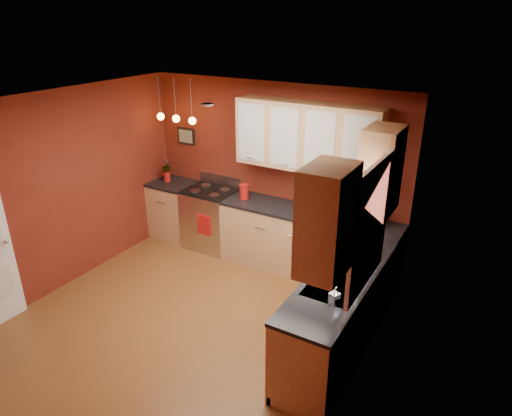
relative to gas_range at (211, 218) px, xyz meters
The scene contains 25 objects.
floor 2.08m from the gas_range, 62.94° to the right, with size 4.20×4.20×0.00m, color brown.
ceiling 2.93m from the gas_range, 62.94° to the right, with size 4.00×4.20×0.02m, color white.
wall_back 1.27m from the gas_range, 18.02° to the left, with size 4.00×0.02×2.60m, color maroon.
wall_left 2.25m from the gas_range, 120.95° to the right, with size 0.02×4.20×2.60m, color maroon.
wall_right 3.53m from the gas_range, 31.66° to the right, with size 0.02×4.20×2.60m, color maroon.
base_cabinets_back_left 0.73m from the gas_range, behind, with size 0.70×0.60×0.90m, color #DDAB77.
base_cabinets_back_right 1.65m from the gas_range, ahead, with size 2.54×0.60×0.90m, color #DDAB77.
base_cabinets_right 2.95m from the gas_range, 27.27° to the right, with size 0.60×2.10×0.90m, color #DDAB77.
counter_back_left 0.85m from the gas_range, behind, with size 0.70×0.62×0.04m, color black.
counter_back_right 1.71m from the gas_range, ahead, with size 2.54×0.62×0.04m, color black.
counter_right 2.98m from the gas_range, 27.27° to the right, with size 0.62×2.10×0.04m, color black.
gas_range is the anchor object (origin of this frame).
dishwasher_front 2.04m from the gas_range, ahead, with size 0.60×0.02×0.80m, color silver.
sink 3.05m from the gas_range, 29.78° to the right, with size 0.50×0.70×0.33m.
window 3.48m from the gas_range, 27.40° to the right, with size 0.06×1.02×1.22m.
upper_cabinets_back 2.12m from the gas_range, ahead, with size 2.00×0.35×0.90m, color #DDAB77.
upper_cabinets_right 3.45m from the gas_range, 28.26° to the right, with size 0.35×1.95×0.90m, color #DDAB77.
wall_picture 1.36m from the gas_range, 156.09° to the left, with size 0.32×0.03×0.26m, color black.
pendant_lights 1.62m from the gas_range, behind, with size 0.71×0.11×0.66m.
red_canister 0.84m from the gas_range, ahead, with size 0.14×0.14×0.21m.
red_vase 1.00m from the gas_range, behind, with size 0.10×0.10×0.17m, color #AD1512.
flowers 1.11m from the gas_range, behind, with size 0.13×0.13×0.24m, color #AD1512.
coffee_maker 2.56m from the gas_range, ahead, with size 0.21×0.21×0.29m.
soap_pump 3.33m from the gas_range, 33.79° to the right, with size 0.08×0.08×0.18m, color silver.
dish_towel 0.35m from the gas_range, 72.98° to the right, with size 0.24×0.02×0.32m, color #AD1512.
Camera 1 is at (2.98, -3.46, 3.44)m, focal length 32.00 mm.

